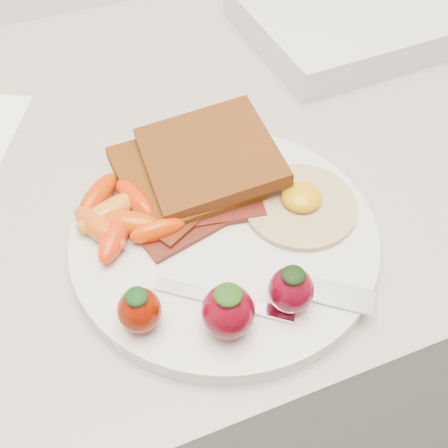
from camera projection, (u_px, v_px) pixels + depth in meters
name	position (u px, v px, depth m)	size (l,w,h in m)	color
counter	(186.00, 347.00, 0.93)	(2.00, 0.60, 0.90)	gray
plate	(224.00, 238.00, 0.50)	(0.27, 0.27, 0.02)	silver
toast_lower	(184.00, 175.00, 0.53)	(0.12, 0.12, 0.01)	#4B300B
toast_upper	(210.00, 156.00, 0.52)	(0.12, 0.12, 0.01)	#4D2505
fried_egg	(301.00, 203.00, 0.50)	(0.11, 0.11, 0.02)	beige
bacon_strips	(202.00, 217.00, 0.50)	(0.12, 0.08, 0.01)	black
baby_carrots	(118.00, 217.00, 0.49)	(0.09, 0.11, 0.02)	orange
strawberries	(225.00, 304.00, 0.42)	(0.15, 0.06, 0.05)	#6E0E00
fork	(279.00, 298.00, 0.44)	(0.16, 0.10, 0.00)	white
appliance	(355.00, 17.00, 0.71)	(0.27, 0.22, 0.04)	silver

